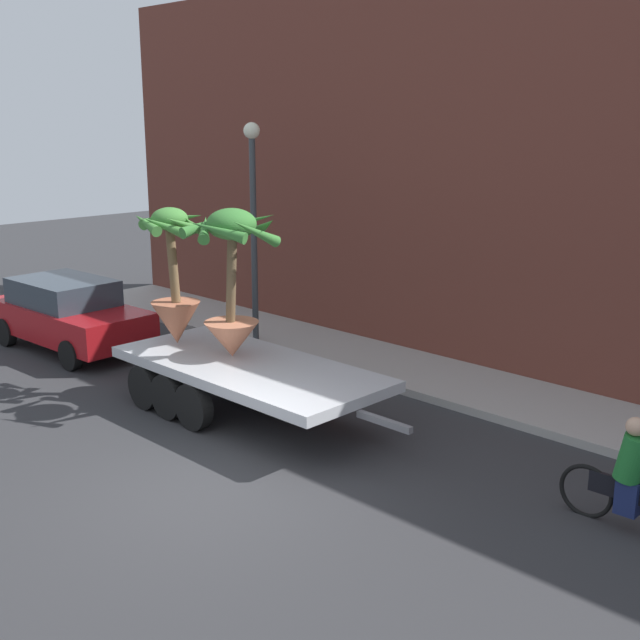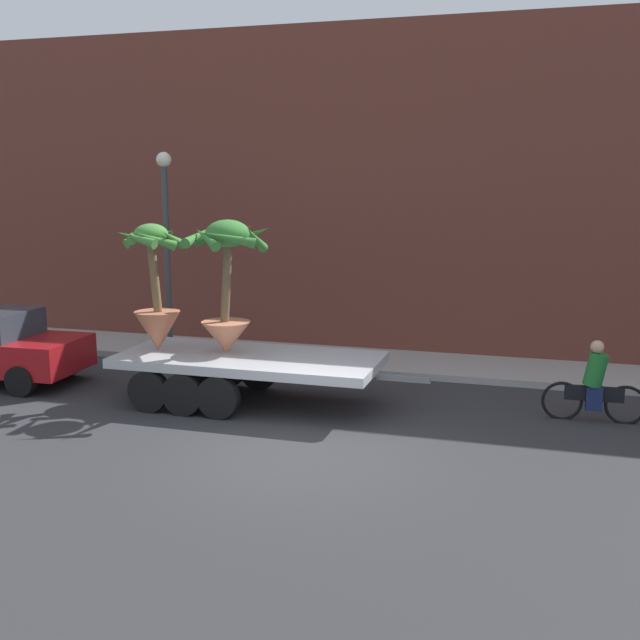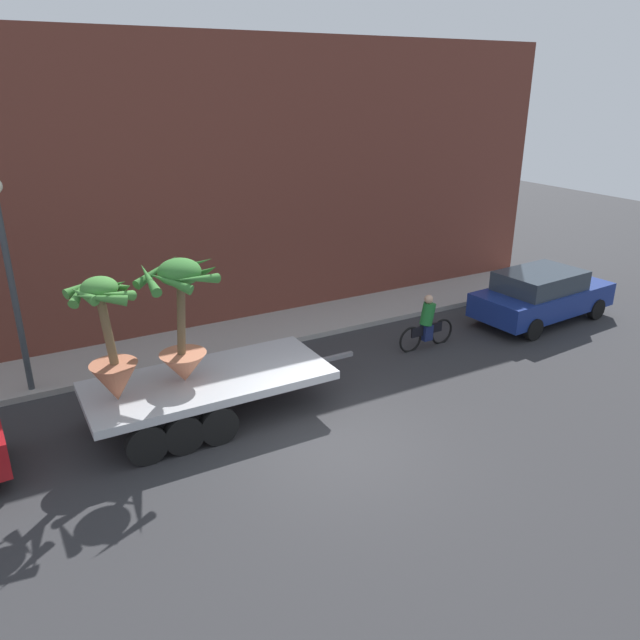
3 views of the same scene
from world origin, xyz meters
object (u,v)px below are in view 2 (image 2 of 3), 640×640
flatbed_trailer (237,366)px  cyclist (595,386)px  potted_palm_middle (227,284)px  potted_palm_rear (155,294)px  street_lamp (166,227)px

flatbed_trailer → cyclist: size_ratio=3.32×
potted_palm_middle → cyclist: bearing=5.7°
potted_palm_middle → cyclist: size_ratio=1.42×
flatbed_trailer → potted_palm_rear: size_ratio=2.42×
potted_palm_middle → flatbed_trailer: bearing=-17.8°
flatbed_trailer → potted_palm_rear: (-1.67, -0.12, 1.37)m
potted_palm_middle → street_lamp: 4.18m
potted_palm_rear → street_lamp: 3.61m
flatbed_trailer → street_lamp: (-3.03, 3.03, 2.48)m
flatbed_trailer → cyclist: (6.68, 0.75, -0.08)m
street_lamp → cyclist: bearing=-13.2°
street_lamp → flatbed_trailer: bearing=-44.9°
flatbed_trailer → potted_palm_middle: potted_palm_middle is taller
potted_palm_rear → cyclist: 8.51m
potted_palm_rear → cyclist: (8.34, 0.87, -1.45)m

